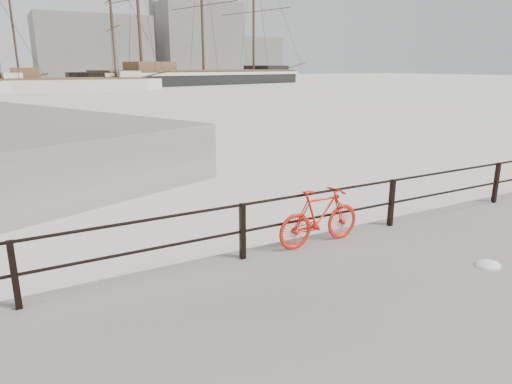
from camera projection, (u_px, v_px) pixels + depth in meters
name	position (u px, v px, depth m)	size (l,w,h in m)	color
ground	(383.00, 239.00, 9.84)	(400.00, 400.00, 0.00)	white
guardrail	(391.00, 203.00, 9.49)	(28.00, 0.10, 1.00)	black
bicycle	(320.00, 217.00, 8.48)	(1.79, 0.27, 1.08)	red
barque_black	(204.00, 85.00, 95.78)	(64.42, 21.08, 36.14)	black
schooner_mid	(71.00, 90.00, 71.98)	(31.00, 13.12, 22.11)	beige
industrial_west	(93.00, 48.00, 134.67)	(32.00, 18.00, 18.00)	gray
industrial_mid	(197.00, 41.00, 154.57)	(26.00, 20.00, 24.00)	gray
industrial_east	(249.00, 58.00, 170.94)	(20.00, 16.00, 14.00)	gray
smokestack	(153.00, 9.00, 150.00)	(2.80, 2.80, 44.00)	gray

